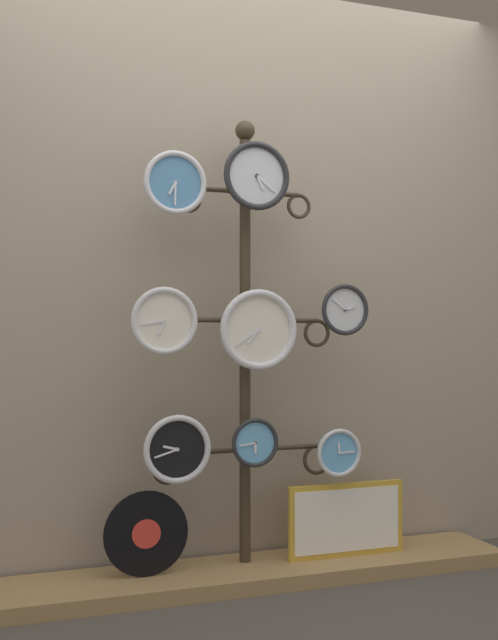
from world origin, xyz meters
The scene contains 14 objects.
ground_plane centered at (0.00, 0.00, 0.00)m, with size 12.00×12.00×0.00m, color #47423D.
shop_wall centered at (0.00, 0.57, 1.40)m, with size 4.40×0.04×2.80m.
low_shelf centered at (0.00, 0.35, 0.03)m, with size 2.20×0.36×0.06m.
display_stand centered at (0.00, 0.41, 0.66)m, with size 0.77×0.40×1.86m.
clock_top_left centered at (-0.31, 0.33, 1.57)m, with size 0.25×0.04×0.25m.
clock_top_center centered at (0.01, 0.29, 1.61)m, with size 0.28×0.04×0.28m.
clock_middle_left centered at (-0.36, 0.31, 1.03)m, with size 0.26×0.04×0.26m.
clock_middle_center centered at (0.02, 0.31, 1.00)m, with size 0.32×0.04×0.32m.
clock_middle_right centered at (0.40, 0.31, 1.09)m, with size 0.21×0.04×0.21m.
clock_bottom_left centered at (-0.31, 0.31, 0.55)m, with size 0.26×0.04×0.26m.
clock_bottom_center centered at (0.01, 0.31, 0.56)m, with size 0.20×0.04×0.20m.
clock_bottom_right centered at (0.37, 0.31, 0.50)m, with size 0.20×0.04×0.20m.
vinyl_record centered at (-0.42, 0.35, 0.22)m, with size 0.33×0.01×0.33m.
picture_frame centered at (0.42, 0.34, 0.21)m, with size 0.52×0.02×0.30m.
Camera 1 is at (-0.99, -2.48, 0.98)m, focal length 42.00 mm.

